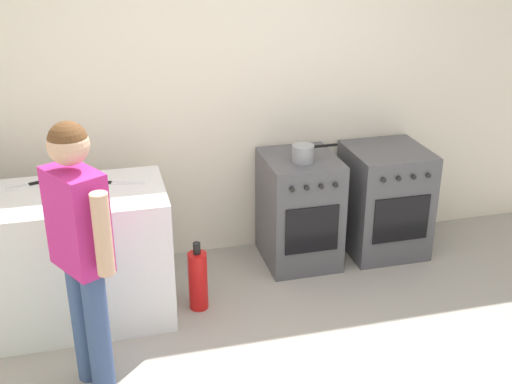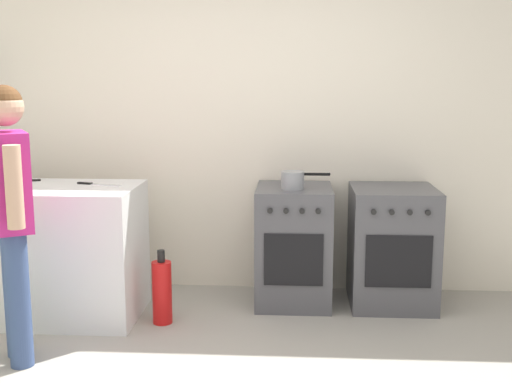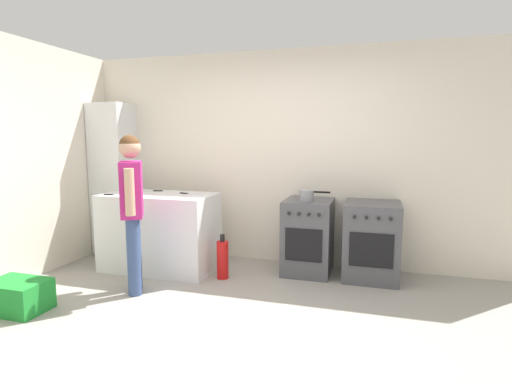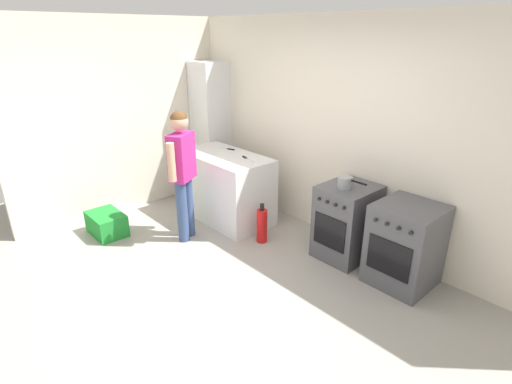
% 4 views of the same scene
% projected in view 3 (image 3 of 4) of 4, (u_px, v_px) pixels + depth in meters
% --- Properties ---
extents(ground_plane, '(8.00, 8.00, 0.00)m').
position_uv_depth(ground_plane, '(233.00, 329.00, 3.25)').
color(ground_plane, gray).
extents(back_wall, '(6.00, 0.10, 2.60)m').
position_uv_depth(back_wall, '(286.00, 158.00, 4.93)').
color(back_wall, silver).
rests_on(back_wall, ground).
extents(side_wall_left, '(0.10, 3.10, 2.60)m').
position_uv_depth(side_wall_left, '(13.00, 162.00, 4.20)').
color(side_wall_left, silver).
rests_on(side_wall_left, ground).
extents(counter_unit, '(1.30, 0.70, 0.90)m').
position_uv_depth(counter_unit, '(160.00, 232.00, 4.71)').
color(counter_unit, silver).
rests_on(counter_unit, ground).
extents(oven_left, '(0.54, 0.62, 0.85)m').
position_uv_depth(oven_left, '(308.00, 236.00, 4.59)').
color(oven_left, '#4C4C51').
rests_on(oven_left, ground).
extents(oven_right, '(0.59, 0.62, 0.85)m').
position_uv_depth(oven_right, '(372.00, 241.00, 4.39)').
color(oven_right, '#4C4C51').
rests_on(oven_right, ground).
extents(pot, '(0.34, 0.16, 0.12)m').
position_uv_depth(pot, '(307.00, 195.00, 4.45)').
color(pot, gray).
rests_on(pot, oven_left).
extents(knife_utility, '(0.25, 0.11, 0.01)m').
position_uv_depth(knife_utility, '(153.00, 191.00, 4.90)').
color(knife_utility, silver).
rests_on(knife_utility, counter_unit).
extents(knife_carving, '(0.33, 0.11, 0.01)m').
position_uv_depth(knife_carving, '(190.00, 194.00, 4.63)').
color(knife_carving, silver).
rests_on(knife_carving, counter_unit).
extents(knife_paring, '(0.21, 0.06, 0.01)m').
position_uv_depth(knife_paring, '(111.00, 195.00, 4.57)').
color(knife_paring, silver).
rests_on(knife_paring, counter_unit).
extents(person, '(0.34, 0.51, 1.58)m').
position_uv_depth(person, '(132.00, 201.00, 3.93)').
color(person, '#384C7A').
rests_on(person, ground).
extents(fire_extinguisher, '(0.13, 0.13, 0.50)m').
position_uv_depth(fire_extinguisher, '(223.00, 259.00, 4.42)').
color(fire_extinguisher, red).
rests_on(fire_extinguisher, ground).
extents(recycling_crate_lower, '(0.52, 0.36, 0.28)m').
position_uv_depth(recycling_crate_lower, '(18.00, 296.00, 3.59)').
color(recycling_crate_lower, '#1E842D').
rests_on(recycling_crate_lower, ground).
extents(larder_cabinet, '(0.48, 0.44, 2.00)m').
position_uv_depth(larder_cabinet, '(114.00, 179.00, 5.37)').
color(larder_cabinet, silver).
rests_on(larder_cabinet, ground).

